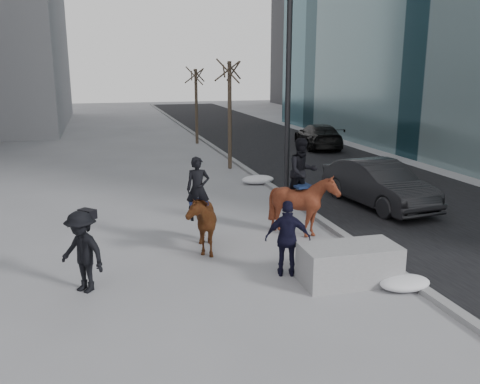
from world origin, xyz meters
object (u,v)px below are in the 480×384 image
object	(u,v)px
car_near	(378,184)
mounted_left	(199,216)
planter	(349,264)
mounted_right	(303,198)

from	to	relation	value
car_near	mounted_left	bearing A→B (deg)	-165.21
car_near	mounted_left	distance (m)	7.17
planter	car_near	world-z (taller)	car_near
mounted_left	mounted_right	world-z (taller)	mounted_right
car_near	mounted_left	size ratio (longest dim) A/B	1.94
mounted_left	mounted_right	size ratio (longest dim) A/B	0.88
planter	mounted_right	size ratio (longest dim) A/B	0.77
mounted_left	mounted_right	xyz separation A→B (m)	(3.01, 0.37, 0.20)
planter	mounted_right	bearing A→B (deg)	85.95
planter	car_near	distance (m)	6.77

